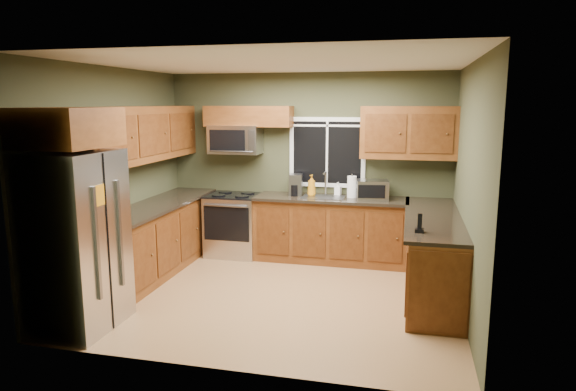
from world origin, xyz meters
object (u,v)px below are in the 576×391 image
at_px(kettle, 295,186).
at_px(cordless_phone, 420,227).
at_px(soap_bottle_b, 338,189).
at_px(coffee_maker, 296,185).
at_px(paper_towel_roll, 352,187).
at_px(soap_bottle_a, 312,185).
at_px(refrigerator, 76,241).
at_px(toaster_oven, 372,190).
at_px(microwave, 235,139).
at_px(range, 234,224).

relative_size(kettle, cordless_phone, 1.31).
bearing_deg(soap_bottle_b, coffee_maker, -165.17).
height_order(paper_towel_roll, soap_bottle_b, paper_towel_roll).
bearing_deg(soap_bottle_a, paper_towel_roll, 1.26).
distance_m(soap_bottle_b, cordless_phone, 2.29).
xyz_separation_m(refrigerator, soap_bottle_a, (1.86, 2.83, 0.19)).
xyz_separation_m(toaster_oven, soap_bottle_a, (-0.87, 0.06, 0.02)).
height_order(microwave, cordless_phone, microwave).
height_order(range, kettle, kettle).
relative_size(soap_bottle_b, cordless_phone, 0.94).
bearing_deg(range, refrigerator, -103.97).
height_order(refrigerator, paper_towel_roll, refrigerator).
bearing_deg(range, toaster_oven, 0.07).
bearing_deg(toaster_oven, soap_bottle_a, 175.96).
relative_size(microwave, paper_towel_roll, 2.25).
height_order(refrigerator, soap_bottle_b, refrigerator).
distance_m(refrigerator, toaster_oven, 3.90).
xyz_separation_m(refrigerator, microwave, (0.69, 2.91, 0.83)).
height_order(range, cordless_phone, cordless_phone).
bearing_deg(toaster_oven, refrigerator, -134.59).
relative_size(range, kettle, 3.59).
xyz_separation_m(coffee_maker, kettle, (-0.03, 0.11, -0.02)).
relative_size(refrigerator, coffee_maker, 5.87).
bearing_deg(range, soap_bottle_b, 8.56).
bearing_deg(range, paper_towel_roll, 2.52).
bearing_deg(toaster_oven, coffee_maker, 176.42).
bearing_deg(refrigerator, range, 76.03).
relative_size(toaster_oven, soap_bottle_a, 1.53).
bearing_deg(coffee_maker, soap_bottle_b, 14.83).
height_order(kettle, cordless_phone, kettle).
bearing_deg(cordless_phone, coffee_maker, 133.12).
xyz_separation_m(range, microwave, (-0.00, 0.14, 1.26)).
bearing_deg(microwave, toaster_oven, -3.74).
distance_m(microwave, kettle, 1.12).
xyz_separation_m(toaster_oven, paper_towel_roll, (-0.30, 0.07, 0.02)).
height_order(microwave, toaster_oven, microwave).
xyz_separation_m(coffee_maker, cordless_phone, (1.72, -1.84, -0.08)).
bearing_deg(cordless_phone, microwave, 144.36).
distance_m(microwave, toaster_oven, 2.15).
height_order(coffee_maker, soap_bottle_b, coffee_maker).
bearing_deg(soap_bottle_b, soap_bottle_a, -155.23).
xyz_separation_m(refrigerator, cordless_phone, (3.34, 1.00, 0.10)).
bearing_deg(range, cordless_phone, -33.65).
bearing_deg(microwave, range, -89.98).
bearing_deg(coffee_maker, kettle, 107.17).
bearing_deg(coffee_maker, refrigerator, -119.71).
distance_m(refrigerator, kettle, 3.35).
distance_m(coffee_maker, cordless_phone, 2.52).
relative_size(range, toaster_oven, 2.00).
height_order(microwave, coffee_maker, microwave).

